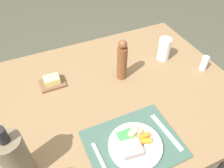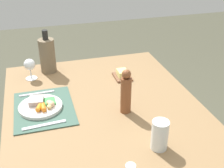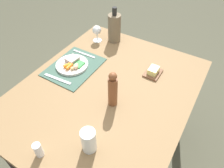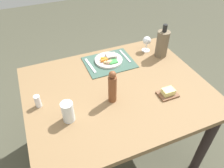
# 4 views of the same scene
# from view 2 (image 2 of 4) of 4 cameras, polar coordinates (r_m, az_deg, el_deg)

# --- Properties ---
(dining_table) EXTENTS (1.27, 1.03, 0.78)m
(dining_table) POSITION_cam_2_polar(r_m,az_deg,el_deg) (1.62, -1.57, -7.66)
(dining_table) COLOR olive
(dining_table) RESTS_ON ground_plane
(placemat) EXTENTS (0.39, 0.30, 0.01)m
(placemat) POSITION_cam_2_polar(r_m,az_deg,el_deg) (1.58, -13.14, -4.59)
(placemat) COLOR #3B594B
(placemat) RESTS_ON dining_table
(dinner_plate) EXTENTS (0.23, 0.23, 0.05)m
(dinner_plate) POSITION_cam_2_polar(r_m,az_deg,el_deg) (1.57, -13.70, -4.09)
(dinner_plate) COLOR white
(dinner_plate) RESTS_ON placemat
(fork) EXTENTS (0.02, 0.19, 0.00)m
(fork) POSITION_cam_2_polar(r_m,az_deg,el_deg) (1.71, -14.47, -1.81)
(fork) COLOR silver
(fork) RESTS_ON placemat
(knife) EXTENTS (0.03, 0.21, 0.00)m
(knife) POSITION_cam_2_polar(r_m,az_deg,el_deg) (1.44, -13.10, -7.81)
(knife) COLOR silver
(knife) RESTS_ON placemat
(butter_dish) EXTENTS (0.13, 0.10, 0.05)m
(butter_dish) POSITION_cam_2_polar(r_m,az_deg,el_deg) (1.83, 2.03, 1.81)
(butter_dish) COLOR brown
(butter_dish) RESTS_ON dining_table
(water_tumbler) EXTENTS (0.07, 0.07, 0.14)m
(water_tumbler) POSITION_cam_2_polar(r_m,az_deg,el_deg) (1.27, 9.28, -10.10)
(water_tumbler) COLOR silver
(water_tumbler) RESTS_ON dining_table
(pepper_mill) EXTENTS (0.05, 0.05, 0.24)m
(pepper_mill) POSITION_cam_2_polar(r_m,az_deg,el_deg) (1.46, 2.74, -1.61)
(pepper_mill) COLOR brown
(pepper_mill) RESTS_ON dining_table
(cooler_bottle) EXTENTS (0.10, 0.10, 0.28)m
(cooler_bottle) POSITION_cam_2_polar(r_m,az_deg,el_deg) (1.92, -12.52, 5.52)
(cooler_bottle) COLOR brown
(cooler_bottle) RESTS_ON dining_table
(wine_glass) EXTENTS (0.07, 0.07, 0.13)m
(wine_glass) POSITION_cam_2_polar(r_m,az_deg,el_deg) (1.86, -15.80, 3.53)
(wine_glass) COLOR white
(wine_glass) RESTS_ON dining_table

